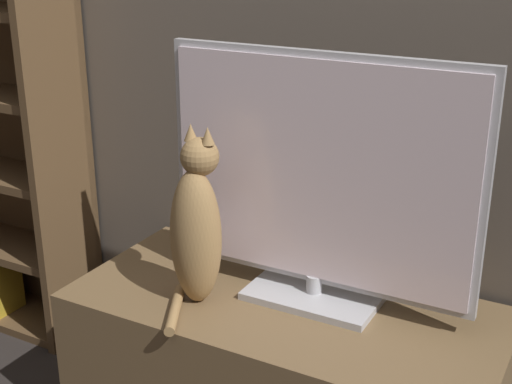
{
  "coord_description": "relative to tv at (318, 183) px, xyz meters",
  "views": [
    {
      "loc": [
        0.75,
        -0.63,
        1.41
      ],
      "look_at": [
        -0.08,
        0.88,
        0.77
      ],
      "focal_mm": 50.0,
      "sensor_mm": 36.0,
      "label": 1
    }
  ],
  "objects": [
    {
      "name": "cat",
      "position": [
        -0.27,
        -0.16,
        -0.12
      ],
      "size": [
        0.16,
        0.28,
        0.49
      ],
      "rotation": [
        0.0,
        0.0,
        -0.12
      ],
      "color": "#997547",
      "rests_on": "tv_stand"
    },
    {
      "name": "tv",
      "position": [
        0.0,
        0.0,
        0.0
      ],
      "size": [
        0.86,
        0.21,
        0.67
      ],
      "color": "#B7B7BC",
      "rests_on": "tv_stand"
    },
    {
      "name": "tv_stand",
      "position": [
        -0.06,
        -0.06,
        -0.56
      ],
      "size": [
        1.18,
        0.55,
        0.45
      ],
      "color": "brown",
      "rests_on": "ground_plane"
    }
  ]
}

